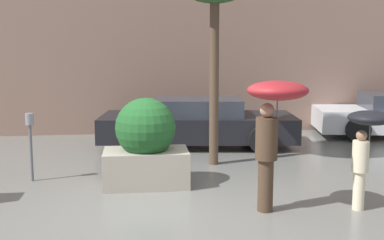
{
  "coord_description": "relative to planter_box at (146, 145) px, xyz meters",
  "views": [
    {
      "loc": [
        -0.29,
        -6.72,
        2.28
      ],
      "look_at": [
        0.69,
        1.6,
        1.05
      ],
      "focal_mm": 45.0,
      "sensor_mm": 36.0,
      "label": 1
    }
  ],
  "objects": [
    {
      "name": "planter_box",
      "position": [
        0.0,
        0.0,
        0.0
      ],
      "size": [
        1.41,
        1.01,
        1.49
      ],
      "color": "#9E9384",
      "rests_on": "ground"
    },
    {
      "name": "person_adult",
      "position": [
        1.73,
        -1.56,
        0.71
      ],
      "size": [
        0.84,
        0.84,
        1.86
      ],
      "rotation": [
        0.0,
        0.0,
        -0.56
      ],
      "color": "#473323",
      "rests_on": "ground"
    },
    {
      "name": "parking_meter",
      "position": [
        -1.98,
        0.51,
        0.16
      ],
      "size": [
        0.14,
        0.14,
        1.2
      ],
      "color": "#595B60",
      "rests_on": "ground"
    },
    {
      "name": "building_facade",
      "position": [
        0.13,
        5.28,
        2.3
      ],
      "size": [
        18.0,
        0.3,
        6.0
      ],
      "color": "#8C6B5B",
      "rests_on": "ground"
    },
    {
      "name": "ground_plane",
      "position": [
        0.13,
        -1.22,
        -0.7
      ],
      "size": [
        40.0,
        40.0,
        0.0
      ],
      "primitive_type": "plane",
      "color": "slate"
    },
    {
      "name": "person_child",
      "position": [
        3.06,
        -1.65,
        0.38
      ],
      "size": [
        0.62,
        0.62,
        1.44
      ],
      "rotation": [
        0.0,
        0.0,
        -0.49
      ],
      "color": "beige",
      "rests_on": "ground"
    },
    {
      "name": "parked_car_near",
      "position": [
        1.31,
        3.31,
        -0.16
      ],
      "size": [
        4.75,
        2.45,
        1.14
      ],
      "rotation": [
        0.0,
        0.0,
        1.45
      ],
      "color": "black",
      "rests_on": "ground"
    }
  ]
}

